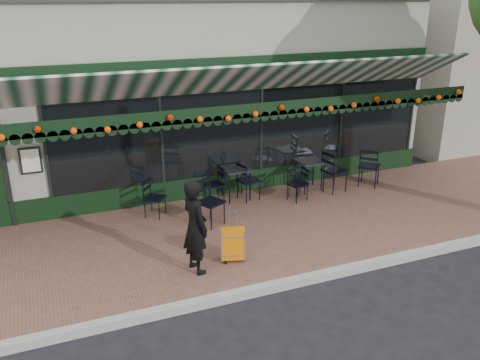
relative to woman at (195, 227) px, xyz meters
name	(u,v)px	position (x,y,z in m)	size (l,w,h in m)	color
ground	(281,286)	(1.24, -0.80, -0.98)	(80.00, 80.00, 0.00)	black
sidewalk	(237,233)	(1.24, 1.20, -0.90)	(18.00, 4.00, 0.15)	brown
curb	(283,284)	(1.24, -0.88, -0.90)	(18.00, 0.16, 0.15)	#9E9E99
restaurant_building	(162,81)	(1.24, 7.03, 1.29)	(12.00, 9.60, 4.50)	gray
woman	(195,227)	(0.00, 0.00, 0.00)	(0.60, 0.40, 1.66)	black
suitcase	(233,244)	(0.71, 0.08, -0.51)	(0.47, 0.35, 0.96)	orange
cafe_table_a	(310,164)	(3.69, 2.63, -0.16)	(0.61, 0.61, 0.75)	black
cafe_table_b	(236,171)	(1.84, 2.78, -0.16)	(0.60, 0.60, 0.74)	black
chair_a_left	(298,183)	(3.18, 2.24, -0.45)	(0.37, 0.37, 0.75)	black
chair_a_right	(334,171)	(4.21, 2.34, -0.32)	(0.51, 0.51, 1.01)	black
chair_a_front	(298,185)	(3.10, 2.12, -0.44)	(0.39, 0.39, 0.78)	black
chair_a_extra	(369,167)	(5.22, 2.34, -0.34)	(0.49, 0.49, 0.98)	black
chair_b_left	(214,185)	(1.30, 2.76, -0.41)	(0.42, 0.42, 0.84)	black
chair_b_right	(249,181)	(2.09, 2.63, -0.37)	(0.45, 0.45, 0.91)	black
chair_b_front	(211,203)	(0.84, 1.67, -0.35)	(0.48, 0.48, 0.96)	black
chair_solo	(155,198)	(-0.13, 2.51, -0.42)	(0.40, 0.40, 0.81)	black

